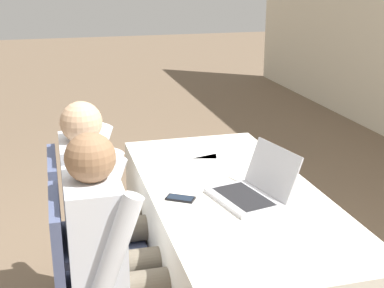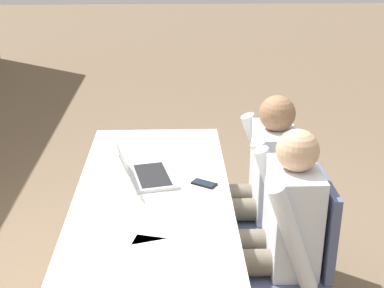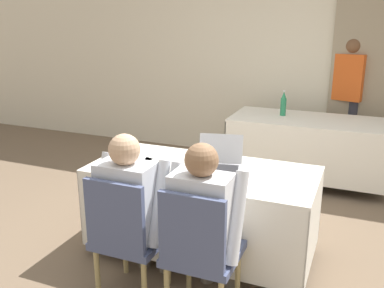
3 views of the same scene
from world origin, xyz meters
name	(u,v)px [view 3 (image 3 of 3)]	position (x,y,z in m)	size (l,w,h in m)	color
ground_plane	(202,254)	(0.00, 0.00, 0.00)	(24.00, 24.00, 0.00)	brown
wall_back	(278,55)	(0.00, 2.67, 1.35)	(12.00, 0.06, 2.70)	beige
curtain_panel	(370,61)	(1.08, 2.61, 1.33)	(0.85, 0.04, 2.65)	gray
conference_table_near	(202,190)	(0.00, 0.00, 0.56)	(1.71, 0.80, 0.73)	white
conference_table_far	(308,134)	(0.53, 1.94, 0.56)	(1.71, 0.80, 0.73)	white
laptop	(219,163)	(0.12, 0.05, 0.78)	(0.40, 0.38, 0.23)	#B7B7BC
cell_phone	(194,181)	(0.04, -0.27, 0.74)	(0.12, 0.14, 0.01)	black
paper_beside_laptop	(205,164)	(-0.01, 0.09, 0.73)	(0.29, 0.35, 0.00)	white
paper_centre_table	(132,161)	(-0.58, -0.06, 0.73)	(0.28, 0.34, 0.00)	white
paper_left_edge	(157,161)	(-0.40, 0.03, 0.73)	(0.28, 0.34, 0.00)	white
water_bottle	(283,104)	(0.22, 2.00, 0.86)	(0.07, 0.07, 0.29)	#288456
chair_near_left	(126,233)	(-0.26, -0.70, 0.49)	(0.44, 0.44, 0.89)	tan
chair_near_right	(199,249)	(0.26, -0.70, 0.49)	(0.44, 0.44, 0.89)	tan
person_checkered_shirt	(133,205)	(-0.26, -0.60, 0.65)	(0.50, 0.52, 1.15)	#665B4C
person_white_shirt	(206,218)	(0.26, -0.60, 0.65)	(0.50, 0.52, 1.15)	#665B4C
person_red_shirt	(348,95)	(0.88, 2.64, 0.91)	(0.38, 0.28, 1.59)	#33333D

